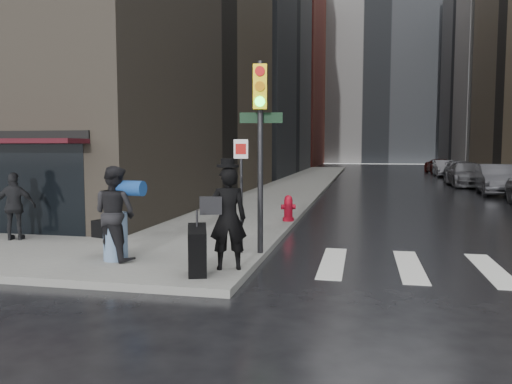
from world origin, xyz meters
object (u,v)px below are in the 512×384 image
parked_car_3 (467,174)px  parked_car_6 (441,166)px  traffic_light (259,130)px  parked_car_2 (497,180)px  man_greycoat (15,206)px  man_overcoat (222,223)px  parked_car_5 (444,168)px  man_jeans (115,213)px  fire_hydrant (288,209)px  parked_car_4 (458,170)px

parked_car_3 → parked_car_6: 17.22m
traffic_light → parked_car_6: size_ratio=0.82×
parked_car_6 → parked_car_2: bearing=-94.5°
parked_car_3 → parked_car_6: bearing=86.6°
man_greycoat → traffic_light: (6.37, -0.35, 1.84)m
man_overcoat → parked_car_3: (9.15, 25.24, -0.28)m
traffic_light → parked_car_5: traffic_light is taller
man_overcoat → man_jeans: size_ratio=1.10×
man_greycoat → parked_car_6: (16.06, 40.44, -0.30)m
traffic_light → parked_car_2: size_ratio=0.85×
fire_hydrant → parked_car_6: 37.06m
man_greycoat → parked_car_2: man_greycoat is taller
man_greycoat → parked_car_6: 43.52m
parked_car_2 → man_greycoat: bearing=-126.2°
man_jeans → man_greycoat: man_jeans is taller
man_overcoat → parked_car_6: size_ratio=0.42×
man_greycoat → parked_car_2: 23.44m
man_overcoat → man_greycoat: 6.32m
man_jeans → fire_hydrant: size_ratio=2.36×
parked_car_5 → man_overcoat: bearing=-103.6°
fire_hydrant → parked_car_4: (9.39, 24.28, 0.30)m
fire_hydrant → parked_car_6: size_ratio=0.16×
man_overcoat → parked_car_6: 43.61m
parked_car_2 → parked_car_6: bearing=94.2°
traffic_light → fire_hydrant: 5.56m
parked_car_5 → fire_hydrant: bearing=-106.2°
parked_car_3 → man_greycoat: bearing=-123.5°
man_greycoat → fire_hydrant: man_greycoat is taller
man_overcoat → traffic_light: 2.45m
man_overcoat → parked_car_2: (9.57, 19.51, -0.25)m
man_overcoat → parked_car_4: bearing=-126.5°
parked_car_3 → parked_car_6: (0.91, 17.19, -0.07)m
traffic_light → parked_car_6: 41.99m
traffic_light → parked_car_3: size_ratio=0.78×
traffic_light → parked_car_6: traffic_light is taller
parked_car_6 → traffic_light: bearing=-106.6°
parked_car_6 → parked_car_4: bearing=-95.2°
parked_car_2 → man_overcoat: bearing=-110.7°
man_overcoat → man_jeans: man_overcoat is taller
man_greycoat → man_jeans: bearing=137.6°
traffic_light → parked_car_4: (9.31, 29.33, -2.03)m
man_jeans → parked_car_6: size_ratio=0.38×
parked_car_5 → parked_car_6: size_ratio=0.85×
man_jeans → parked_car_4: (12.09, 30.55, -0.31)m
man_greycoat → parked_car_6: bearing=-130.4°
parked_car_5 → parked_car_4: bearing=-87.6°
traffic_light → parked_car_2: bearing=53.2°
traffic_light → parked_car_5: bearing=65.8°
parked_car_4 → parked_car_6: size_ratio=0.94×
man_greycoat → parked_car_3: (15.16, 23.25, -0.23)m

